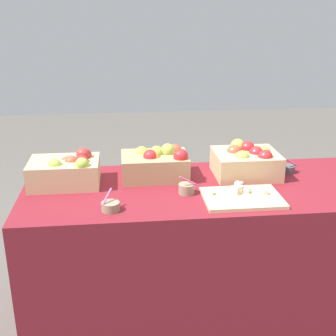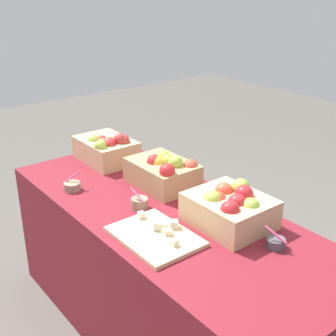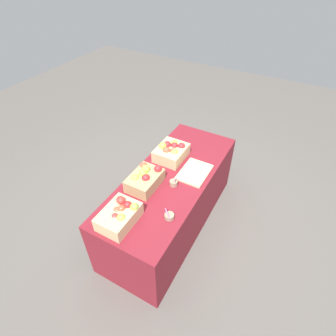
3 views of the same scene
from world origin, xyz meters
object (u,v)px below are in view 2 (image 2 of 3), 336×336
at_px(apple_crate_left, 107,149).
at_px(sample_bowl_near, 140,203).
at_px(apple_crate_right, 230,208).
at_px(sample_bowl_far, 276,243).
at_px(cutting_board_front, 156,235).
at_px(sample_bowl_mid, 72,186).
at_px(apple_crate_middle, 164,172).

xyz_separation_m(apple_crate_left, sample_bowl_near, (0.62, -0.19, -0.05)).
xyz_separation_m(apple_crate_left, apple_crate_right, (0.99, 0.04, 0.00)).
relative_size(sample_bowl_near, sample_bowl_far, 1.08).
height_order(cutting_board_front, sample_bowl_far, sample_bowl_far).
height_order(apple_crate_right, cutting_board_front, apple_crate_right).
relative_size(apple_crate_left, cutting_board_front, 0.96).
relative_size(apple_crate_left, sample_bowl_mid, 3.73).
bearing_deg(sample_bowl_far, apple_crate_right, -177.09).
bearing_deg(sample_bowl_far, cutting_board_front, -136.79).
relative_size(apple_crate_middle, sample_bowl_far, 3.66).
bearing_deg(apple_crate_middle, sample_bowl_far, -0.45).
bearing_deg(apple_crate_right, apple_crate_middle, 177.86).
relative_size(apple_crate_middle, sample_bowl_mid, 3.69).
xyz_separation_m(apple_crate_middle, sample_bowl_near, (0.13, -0.25, -0.05)).
bearing_deg(apple_crate_middle, sample_bowl_near, -62.62).
distance_m(apple_crate_middle, sample_bowl_far, 0.76).
relative_size(apple_crate_right, sample_bowl_near, 3.29).
distance_m(apple_crate_right, sample_bowl_near, 0.44).
height_order(apple_crate_left, cutting_board_front, apple_crate_left).
bearing_deg(sample_bowl_mid, apple_crate_middle, 57.94).
bearing_deg(cutting_board_front, sample_bowl_near, 159.13).
distance_m(cutting_board_front, sample_bowl_far, 0.50).
height_order(apple_crate_left, sample_bowl_far, apple_crate_left).
bearing_deg(apple_crate_right, cutting_board_front, -108.62).
bearing_deg(apple_crate_left, sample_bowl_near, -17.29).
relative_size(apple_crate_right, cutting_board_front, 0.92).
bearing_deg(sample_bowl_near, apple_crate_middle, 117.38).
xyz_separation_m(cutting_board_front, sample_bowl_mid, (-0.65, -0.06, 0.01)).
height_order(apple_crate_left, apple_crate_middle, apple_crate_left).
relative_size(apple_crate_middle, apple_crate_right, 1.03).
distance_m(apple_crate_left, apple_crate_right, 0.99).
height_order(apple_crate_middle, sample_bowl_far, apple_crate_middle).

